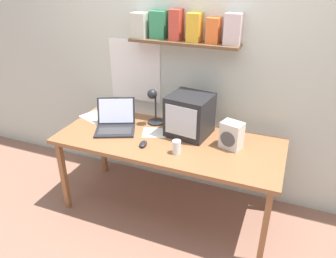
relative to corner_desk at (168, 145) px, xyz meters
name	(u,v)px	position (x,y,z in m)	size (l,w,h in m)	color
ground_plane	(168,208)	(0.00, 0.00, -0.68)	(12.00, 12.00, 0.00)	#926753
back_wall	(189,57)	(0.00, 0.52, 0.62)	(5.60, 0.24, 2.60)	silver
corner_desk	(168,145)	(0.00, 0.00, 0.00)	(1.89, 0.78, 0.74)	#98613B
crt_monitor	(190,115)	(0.13, 0.17, 0.23)	(0.38, 0.37, 0.35)	#232326
laptop	(115,122)	(-0.51, 0.02, 0.12)	(0.44, 0.44, 0.24)	#232326
desk_lamp	(154,104)	(-0.23, 0.23, 0.26)	(0.15, 0.17, 0.35)	#232326
juice_glass	(177,148)	(0.14, -0.18, 0.10)	(0.07, 0.07, 0.11)	white
space_heater	(232,135)	(0.51, 0.07, 0.16)	(0.19, 0.16, 0.22)	silver
computer_mouse	(143,144)	(-0.15, -0.17, 0.07)	(0.08, 0.11, 0.03)	#232326
loose_paper_near_monitor	(96,117)	(-0.80, 0.15, 0.06)	(0.35, 0.30, 0.00)	white
printed_handout	(155,133)	(-0.15, 0.07, 0.06)	(0.25, 0.24, 0.00)	white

